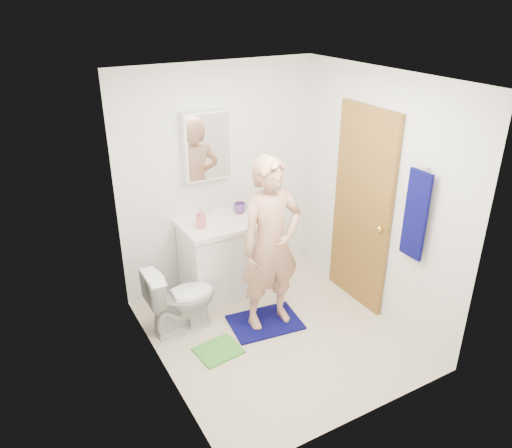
{
  "coord_description": "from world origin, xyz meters",
  "views": [
    {
      "loc": [
        -2.08,
        -3.31,
        3.01
      ],
      "look_at": [
        -0.09,
        0.25,
        1.09
      ],
      "focal_mm": 35.0,
      "sensor_mm": 36.0,
      "label": 1
    }
  ],
  "objects_px": {
    "towel": "(416,215)",
    "toilet": "(181,298)",
    "soap_dispenser": "(201,218)",
    "man": "(271,245)",
    "toothbrush_cup": "(240,208)",
    "vanity_cabinet": "(220,260)",
    "medicine_cabinet": "(207,145)"
  },
  "relations": [
    {
      "from": "man",
      "to": "vanity_cabinet",
      "type": "bearing_deg",
      "value": 105.7
    },
    {
      "from": "man",
      "to": "toothbrush_cup",
      "type": "bearing_deg",
      "value": 83.51
    },
    {
      "from": "medicine_cabinet",
      "to": "towel",
      "type": "xyz_separation_m",
      "value": [
        1.18,
        -1.71,
        -0.35
      ]
    },
    {
      "from": "medicine_cabinet",
      "to": "toothbrush_cup",
      "type": "xyz_separation_m",
      "value": [
        0.3,
        -0.11,
        -0.7
      ]
    },
    {
      "from": "toothbrush_cup",
      "to": "medicine_cabinet",
      "type": "bearing_deg",
      "value": 159.49
    },
    {
      "from": "medicine_cabinet",
      "to": "soap_dispenser",
      "type": "relative_size",
      "value": 3.5
    },
    {
      "from": "toilet",
      "to": "man",
      "type": "height_order",
      "value": "man"
    },
    {
      "from": "towel",
      "to": "toilet",
      "type": "bearing_deg",
      "value": 148.05
    },
    {
      "from": "toothbrush_cup",
      "to": "towel",
      "type": "bearing_deg",
      "value": -61.16
    },
    {
      "from": "towel",
      "to": "toilet",
      "type": "distance_m",
      "value": 2.29
    },
    {
      "from": "medicine_cabinet",
      "to": "soap_dispenser",
      "type": "xyz_separation_m",
      "value": [
        -0.21,
        -0.25,
        -0.65
      ]
    },
    {
      "from": "vanity_cabinet",
      "to": "man",
      "type": "relative_size",
      "value": 0.47
    },
    {
      "from": "soap_dispenser",
      "to": "toothbrush_cup",
      "type": "distance_m",
      "value": 0.53
    },
    {
      "from": "vanity_cabinet",
      "to": "medicine_cabinet",
      "type": "bearing_deg",
      "value": 90.0
    },
    {
      "from": "towel",
      "to": "soap_dispenser",
      "type": "bearing_deg",
      "value": 133.55
    },
    {
      "from": "medicine_cabinet",
      "to": "toothbrush_cup",
      "type": "bearing_deg",
      "value": -20.51
    },
    {
      "from": "toilet",
      "to": "soap_dispenser",
      "type": "distance_m",
      "value": 0.81
    },
    {
      "from": "toothbrush_cup",
      "to": "toilet",
      "type": "bearing_deg",
      "value": -151.41
    },
    {
      "from": "soap_dispenser",
      "to": "toothbrush_cup",
      "type": "bearing_deg",
      "value": 15.32
    },
    {
      "from": "toilet",
      "to": "vanity_cabinet",
      "type": "bearing_deg",
      "value": -58.04
    },
    {
      "from": "medicine_cabinet",
      "to": "soap_dispenser",
      "type": "distance_m",
      "value": 0.73
    },
    {
      "from": "soap_dispenser",
      "to": "toilet",
      "type": "bearing_deg",
      "value": -138.13
    },
    {
      "from": "medicine_cabinet",
      "to": "soap_dispenser",
      "type": "height_order",
      "value": "medicine_cabinet"
    },
    {
      "from": "toothbrush_cup",
      "to": "man",
      "type": "distance_m",
      "value": 0.84
    },
    {
      "from": "towel",
      "to": "toothbrush_cup",
      "type": "xyz_separation_m",
      "value": [
        -0.88,
        1.6,
        -0.35
      ]
    },
    {
      "from": "medicine_cabinet",
      "to": "man",
      "type": "relative_size",
      "value": 0.41
    },
    {
      "from": "towel",
      "to": "soap_dispenser",
      "type": "distance_m",
      "value": 2.04
    },
    {
      "from": "soap_dispenser",
      "to": "man",
      "type": "bearing_deg",
      "value": -60.44
    },
    {
      "from": "vanity_cabinet",
      "to": "man",
      "type": "xyz_separation_m",
      "value": [
        0.19,
        -0.72,
        0.47
      ]
    },
    {
      "from": "toilet",
      "to": "towel",
      "type": "bearing_deg",
      "value": -122.19
    },
    {
      "from": "towel",
      "to": "toothbrush_cup",
      "type": "distance_m",
      "value": 1.86
    },
    {
      "from": "towel",
      "to": "man",
      "type": "bearing_deg",
      "value": 142.48
    }
  ]
}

